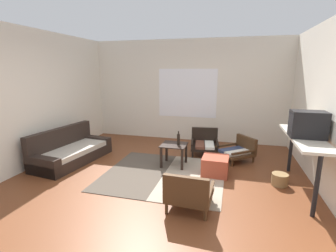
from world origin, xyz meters
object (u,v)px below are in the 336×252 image
Objects in this scene: armchair_corner at (238,150)px; crt_television at (308,124)px; armchair_by_window at (205,143)px; glass_bottle at (178,139)px; ottoman_orange at (215,166)px; couch at (71,152)px; coffee_table at (174,149)px; wicker_basket at (280,179)px; clay_vase at (301,125)px; console_shelf at (304,142)px; armchair_striped_foreground at (189,192)px.

crt_television reaches higher than armchair_corner.
armchair_by_window is 2.49× the size of glass_bottle.
ottoman_orange is 0.96× the size of crt_television.
crt_television is at bearing -52.47° from armchair_corner.
couch is at bearing -164.00° from armchair_corner.
coffee_table is 1.89× the size of wicker_basket.
clay_vase is (0.94, -0.88, 0.79)m from armchair_corner.
armchair_corner is 3.00× the size of clay_vase.
crt_television reaches higher than console_shelf.
couch is 3.58× the size of coffee_table.
armchair_corner is 3.27× the size of wicker_basket.
ottoman_orange is 1.77× the size of wicker_basket.
coffee_table is 1.99m from wicker_basket.
console_shelf is at bearing 87.69° from crt_television.
couch is 4.45m from clay_vase.
console_shelf is 0.31m from crt_television.
armchair_corner is at bearing 137.07° from clay_vase.
ottoman_orange is 0.28× the size of console_shelf.
armchair_corner reaches higher than ottoman_orange.
armchair_striped_foreground reaches higher than wicker_basket.
armchair_corner is at bearing -18.71° from armchair_by_window.
glass_bottle reaches higher than wicker_basket.
console_shelf reaches higher than couch.
clay_vase is (1.36, 0.02, 0.84)m from ottoman_orange.
coffee_table is at bearing 167.53° from console_shelf.
coffee_table is at bearing -119.38° from armchair_by_window.
glass_bottle is (-2.11, 0.56, -0.54)m from crt_television.
wicker_basket is at bearing -11.51° from coffee_table.
console_shelf reaches higher than armchair_corner.
coffee_table is at bearing 174.30° from clay_vase.
armchair_striped_foreground is 0.74× the size of armchair_corner.
armchair_by_window is 2.64× the size of wicker_basket.
couch is 2.07× the size of armchair_corner.
armchair_striped_foreground is 1.37× the size of ottoman_orange.
crt_television is 1.84× the size of wicker_basket.
console_shelf is (1.36, -0.25, 0.64)m from ottoman_orange.
glass_bottle is (-0.75, 0.23, 0.39)m from ottoman_orange.
armchair_by_window is at bearing 65.25° from glass_bottle.
glass_bottle is at bearing -2.51° from coffee_table.
armchair_corner is 0.52× the size of console_shelf.
armchair_by_window is 1.93m from wicker_basket.
console_shelf is (2.20, -0.49, 0.47)m from coffee_table.
crt_television reaches higher than clay_vase.
armchair_striped_foreground is 2.07m from crt_television.
armchair_by_window reaches higher than armchair_corner.
ottoman_orange is at bearing 169.58° from console_shelf.
clay_vase reaches higher than armchair_by_window.
coffee_table is 1.03× the size of crt_television.
armchair_striped_foreground is 1.33m from ottoman_orange.
couch is 2.56× the size of armchair_by_window.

